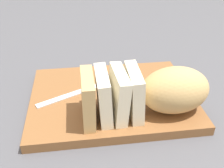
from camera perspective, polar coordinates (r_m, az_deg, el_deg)
ground_plane at (r=0.67m, az=-0.00°, el=-3.83°), size 3.00×3.00×0.00m
cutting_board at (r=0.66m, az=-0.00°, el=-3.03°), size 0.41×0.32×0.02m
bread_loaf at (r=0.57m, az=8.29°, el=-1.73°), size 0.28×0.11×0.11m
bread_knife at (r=0.69m, az=-0.84°, el=1.01°), size 0.25×0.12×0.02m
crumb_near_knife at (r=0.69m, az=6.51°, el=0.01°), size 0.01×0.01×0.01m
crumb_near_loaf at (r=0.65m, az=-2.26°, el=-2.58°), size 0.00×0.00×0.00m
crumb_stray_left at (r=0.68m, az=7.28°, el=-0.95°), size 0.00×0.00×0.00m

